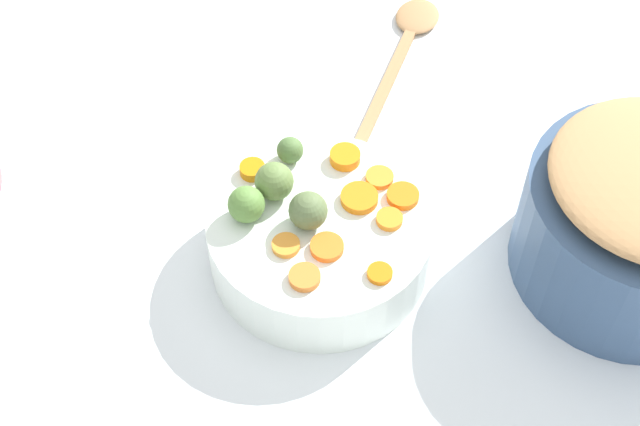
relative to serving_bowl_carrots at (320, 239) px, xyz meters
The scene contains 18 objects.
tabletop 0.06m from the serving_bowl_carrots, 53.85° to the left, with size 2.40×2.40×0.02m, color white.
serving_bowl_carrots is the anchor object (origin of this frame).
metal_pot 0.33m from the serving_bowl_carrots, 43.60° to the left, with size 0.24×0.24×0.13m, color #354E71.
carrot_slice_0 0.05m from the serving_bowl_carrots, 34.69° to the right, with size 0.03×0.03×0.01m, color orange.
carrot_slice_1 0.08m from the serving_bowl_carrots, 42.75° to the left, with size 0.03×0.03×0.01m, color orange.
carrot_slice_2 0.10m from the serving_bowl_carrots, ahead, with size 0.03×0.03×0.01m, color orange.
carrot_slice_3 0.09m from the serving_bowl_carrots, 116.36° to the left, with size 0.03×0.03×0.01m, color orange.
carrot_slice_4 0.10m from the serving_bowl_carrots, 62.62° to the left, with size 0.03×0.03×0.01m, color orange.
carrot_slice_5 0.06m from the serving_bowl_carrots, 88.63° to the right, with size 0.03×0.03×0.01m, color orange.
carrot_slice_6 0.09m from the serving_bowl_carrots, 84.96° to the left, with size 0.03×0.03×0.01m, color orange.
carrot_slice_7 0.10m from the serving_bowl_carrots, behind, with size 0.03×0.03×0.01m, color orange.
carrot_slice_8 0.09m from the serving_bowl_carrots, 56.34° to the right, with size 0.03×0.03×0.01m, color orange.
carrot_slice_9 0.06m from the serving_bowl_carrots, 75.78° to the left, with size 0.04×0.04×0.01m, color orange.
brussels_sprout_0 0.09m from the serving_bowl_carrots, 138.05° to the right, with size 0.04×0.04×0.04m, color #59843B.
brussels_sprout_1 0.10m from the serving_bowl_carrots, 156.62° to the left, with size 0.03×0.03×0.03m, color #4D6E38.
brussels_sprout_2 0.08m from the serving_bowl_carrots, behind, with size 0.04×0.04×0.04m, color #607C40.
brussels_sprout_3 0.06m from the serving_bowl_carrots, 113.49° to the right, with size 0.04×0.04×0.04m, color #596D41.
wooden_spoon 0.36m from the serving_bowl_carrots, 116.85° to the left, with size 0.16×0.29×0.01m.
Camera 1 is at (0.38, -0.44, 0.84)m, focal length 51.95 mm.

